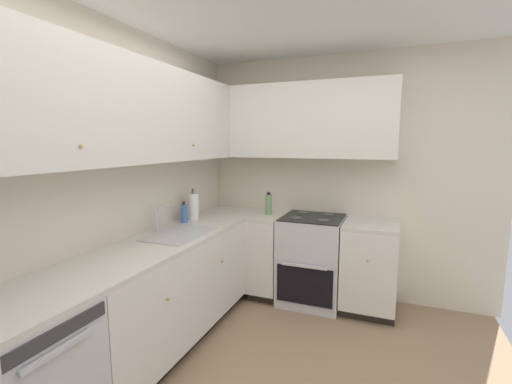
# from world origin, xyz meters

# --- Properties ---
(wall_back) EXTENTS (3.95, 0.05, 2.55)m
(wall_back) POSITION_xyz_m (0.00, 1.50, 1.27)
(wall_back) COLOR beige
(wall_back) RESTS_ON ground_plane
(wall_right) EXTENTS (0.05, 3.04, 2.55)m
(wall_right) POSITION_xyz_m (1.95, 0.00, 1.27)
(wall_right) COLOR beige
(wall_right) RESTS_ON ground_plane
(lower_cabinets_back) EXTENTS (1.80, 0.62, 0.85)m
(lower_cabinets_back) POSITION_xyz_m (0.42, 1.18, 0.43)
(lower_cabinets_back) COLOR silver
(lower_cabinets_back) RESTS_ON ground_plane
(countertop_back) EXTENTS (3.00, 0.60, 0.03)m
(countertop_back) POSITION_xyz_m (0.42, 1.17, 0.87)
(countertop_back) COLOR beige
(countertop_back) RESTS_ON lower_cabinets_back
(lower_cabinets_right) EXTENTS (0.62, 1.45, 0.85)m
(lower_cabinets_right) POSITION_xyz_m (1.63, 0.07, 0.43)
(lower_cabinets_right) COLOR silver
(lower_cabinets_right) RESTS_ON ground_plane
(countertop_right) EXTENTS (0.60, 1.45, 0.03)m
(countertop_right) POSITION_xyz_m (1.62, 0.07, 0.87)
(countertop_right) COLOR beige
(countertop_right) RESTS_ON lower_cabinets_right
(oven_range) EXTENTS (0.68, 0.62, 1.03)m
(oven_range) POSITION_xyz_m (1.64, 0.24, 0.45)
(oven_range) COLOR silver
(oven_range) RESTS_ON ground_plane
(upper_cabinets_back) EXTENTS (2.68, 0.34, 0.75)m
(upper_cabinets_back) POSITION_xyz_m (0.26, 1.31, 1.87)
(upper_cabinets_back) COLOR silver
(upper_cabinets_right) EXTENTS (0.32, 2.00, 0.75)m
(upper_cabinets_right) POSITION_xyz_m (1.76, 0.47, 1.87)
(upper_cabinets_right) COLOR silver
(sink) EXTENTS (0.61, 0.40, 0.10)m
(sink) POSITION_xyz_m (0.60, 1.14, 0.84)
(sink) COLOR #B7B7BC
(sink) RESTS_ON countertop_back
(faucet) EXTENTS (0.07, 0.16, 0.24)m
(faucet) POSITION_xyz_m (0.60, 1.35, 1.03)
(faucet) COLOR silver
(faucet) RESTS_ON countertop_back
(soap_bottle) EXTENTS (0.06, 0.06, 0.20)m
(soap_bottle) POSITION_xyz_m (0.98, 1.35, 0.97)
(soap_bottle) COLOR #3F72BF
(soap_bottle) RESTS_ON countertop_back
(paper_towel_roll) EXTENTS (0.11, 0.11, 0.32)m
(paper_towel_roll) POSITION_xyz_m (1.12, 1.33, 1.02)
(paper_towel_roll) COLOR white
(paper_towel_roll) RESTS_ON countertop_back
(oil_bottle) EXTENTS (0.07, 0.07, 0.24)m
(oil_bottle) POSITION_xyz_m (1.62, 0.72, 1.00)
(oil_bottle) COLOR #729E66
(oil_bottle) RESTS_ON countertop_right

